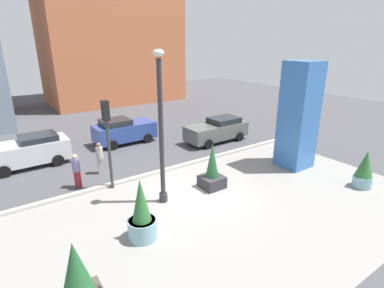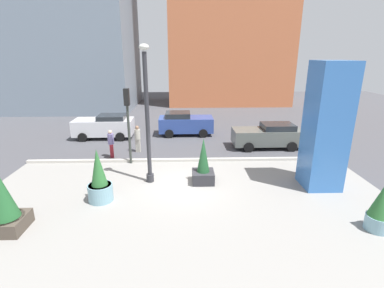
# 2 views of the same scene
# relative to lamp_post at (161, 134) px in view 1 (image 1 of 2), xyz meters

# --- Properties ---
(ground_plane) EXTENTS (60.00, 60.00, 0.00)m
(ground_plane) POSITION_rel_lamp_post_xyz_m (1.67, 3.59, -3.12)
(ground_plane) COLOR #47474C
(plaza_pavement) EXTENTS (18.00, 10.00, 0.02)m
(plaza_pavement) POSITION_rel_lamp_post_xyz_m (1.67, -2.41, -3.12)
(plaza_pavement) COLOR gray
(plaza_pavement) RESTS_ON ground_plane
(curb_strip) EXTENTS (18.00, 0.24, 0.16)m
(curb_strip) POSITION_rel_lamp_post_xyz_m (1.67, 2.71, -3.04)
(curb_strip) COLOR #B7B2A8
(curb_strip) RESTS_ON ground_plane
(lamp_post) EXTENTS (0.44, 0.44, 6.41)m
(lamp_post) POSITION_rel_lamp_post_xyz_m (0.00, 0.00, 0.00)
(lamp_post) COLOR #2D2D33
(lamp_post) RESTS_ON ground_plane
(art_pillar_blue) EXTENTS (1.59, 1.59, 5.74)m
(art_pillar_blue) POSITION_rel_lamp_post_xyz_m (8.02, -0.69, -0.25)
(art_pillar_blue) COLOR #3870BC
(art_pillar_blue) RESTS_ON ground_plane
(potted_plant_near_left) EXTENTS (1.23, 1.23, 2.26)m
(potted_plant_near_left) POSITION_rel_lamp_post_xyz_m (-4.61, -3.89, -2.13)
(potted_plant_near_left) COLOR #4C4238
(potted_plant_near_left) RESTS_ON ground_plane
(potted_plant_curbside) EXTENTS (1.03, 1.03, 2.32)m
(potted_plant_curbside) POSITION_rel_lamp_post_xyz_m (-1.89, -1.84, -2.20)
(potted_plant_curbside) COLOR #7AA8B7
(potted_plant_curbside) RESTS_ON ground_plane
(potted_plant_near_right) EXTENTS (0.87, 0.87, 1.84)m
(potted_plant_near_right) POSITION_rel_lamp_post_xyz_m (8.53, -4.27, -2.24)
(potted_plant_near_right) COLOR #7AA8B7
(potted_plant_near_right) RESTS_ON ground_plane
(potted_plant_mid_plaza) EXTENTS (1.04, 1.04, 2.25)m
(potted_plant_mid_plaza) POSITION_rel_lamp_post_xyz_m (2.58, -0.15, -2.29)
(potted_plant_mid_plaza) COLOR #2D2D33
(potted_plant_mid_plaza) RESTS_ON ground_plane
(traffic_light_far_side) EXTENTS (0.28, 0.42, 4.24)m
(traffic_light_far_side) POSITION_rel_lamp_post_xyz_m (-1.37, 2.51, -0.26)
(traffic_light_far_side) COLOR #333833
(traffic_light_far_side) RESTS_ON ground_plane
(car_far_lane) EXTENTS (4.51, 2.02, 1.62)m
(car_far_lane) POSITION_rel_lamp_post_xyz_m (7.24, 5.12, -2.30)
(car_far_lane) COLOR #565B56
(car_far_lane) RESTS_ON ground_plane
(car_intersection) EXTENTS (4.28, 2.11, 1.72)m
(car_intersection) POSITION_rel_lamp_post_xyz_m (-4.15, 7.75, -2.24)
(car_intersection) COLOR silver
(car_intersection) RESTS_ON ground_plane
(car_curb_east) EXTENTS (4.10, 2.09, 1.74)m
(car_curb_east) POSITION_rel_lamp_post_xyz_m (1.77, 8.49, -2.24)
(car_curb_east) COLOR #2D4793
(car_curb_east) RESTS_ON ground_plane
(pedestrian_on_sidewalk) EXTENTS (0.42, 0.42, 1.71)m
(pedestrian_on_sidewalk) POSITION_rel_lamp_post_xyz_m (-1.25, 4.48, -2.17)
(pedestrian_on_sidewalk) COLOR #B2AD9E
(pedestrian_on_sidewalk) RESTS_ON ground_plane
(pedestrian_crossing) EXTENTS (0.46, 0.46, 1.70)m
(pedestrian_crossing) POSITION_rel_lamp_post_xyz_m (-2.68, 3.54, -2.18)
(pedestrian_crossing) COLOR maroon
(pedestrian_crossing) RESTS_ON ground_plane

